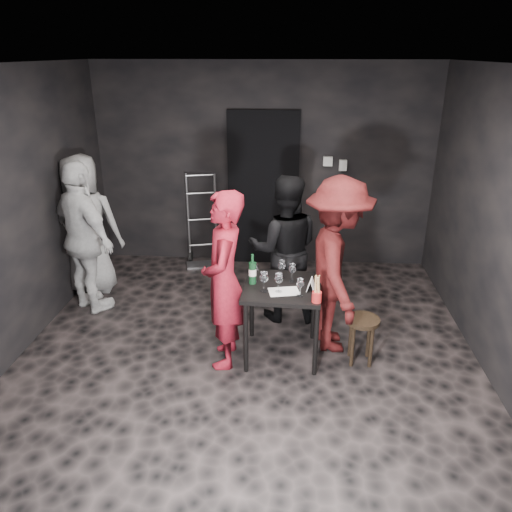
# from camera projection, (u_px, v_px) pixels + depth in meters

# --- Properties ---
(floor) EXTENTS (4.50, 5.00, 0.02)m
(floor) POSITION_uv_depth(u_px,v_px,m) (247.00, 357.00, 4.92)
(floor) COLOR black
(floor) RESTS_ON ground
(ceiling) EXTENTS (4.50, 5.00, 0.02)m
(ceiling) POSITION_uv_depth(u_px,v_px,m) (245.00, 64.00, 3.89)
(ceiling) COLOR silver
(ceiling) RESTS_ON ground
(wall_back) EXTENTS (4.50, 0.04, 2.70)m
(wall_back) POSITION_uv_depth(u_px,v_px,m) (264.00, 167.00, 6.71)
(wall_back) COLOR black
(wall_back) RESTS_ON ground
(wall_front) EXTENTS (4.50, 0.04, 2.70)m
(wall_front) POSITION_uv_depth(u_px,v_px,m) (190.00, 423.00, 2.10)
(wall_front) COLOR black
(wall_front) RESTS_ON ground
(wall_left) EXTENTS (0.04, 5.00, 2.70)m
(wall_left) POSITION_uv_depth(u_px,v_px,m) (1.00, 222.00, 4.56)
(wall_left) COLOR black
(wall_left) RESTS_ON ground
(wall_right) EXTENTS (0.04, 5.00, 2.70)m
(wall_right) POSITION_uv_depth(u_px,v_px,m) (509.00, 235.00, 4.24)
(wall_right) COLOR black
(wall_right) RESTS_ON ground
(doorway) EXTENTS (0.95, 0.10, 2.10)m
(doorway) POSITION_uv_depth(u_px,v_px,m) (263.00, 190.00, 6.76)
(doorway) COLOR black
(doorway) RESTS_ON ground
(wallbox_upper) EXTENTS (0.12, 0.06, 0.12)m
(wallbox_upper) POSITION_uv_depth(u_px,v_px,m) (328.00, 161.00, 6.56)
(wallbox_upper) COLOR #B7B7B2
(wallbox_upper) RESTS_ON wall_back
(wallbox_lower) EXTENTS (0.10, 0.06, 0.14)m
(wallbox_lower) POSITION_uv_depth(u_px,v_px,m) (343.00, 165.00, 6.57)
(wallbox_lower) COLOR #B7B7B2
(wallbox_lower) RESTS_ON wall_back
(hand_truck) EXTENTS (0.43, 0.36, 1.28)m
(hand_truck) POSITION_uv_depth(u_px,v_px,m) (203.00, 248.00, 7.00)
(hand_truck) COLOR #B2B2B7
(hand_truck) RESTS_ON floor
(tasting_table) EXTENTS (0.72, 0.72, 0.75)m
(tasting_table) POSITION_uv_depth(u_px,v_px,m) (282.00, 295.00, 4.73)
(tasting_table) COLOR black
(tasting_table) RESTS_ON floor
(stool) EXTENTS (0.32, 0.32, 0.47)m
(stool) POSITION_uv_depth(u_px,v_px,m) (362.00, 328.00, 4.72)
(stool) COLOR black
(stool) RESTS_ON floor
(server_red) EXTENTS (0.50, 0.73, 1.92)m
(server_red) POSITION_uv_depth(u_px,v_px,m) (224.00, 270.00, 4.52)
(server_red) COLOR maroon
(server_red) RESTS_ON floor
(woman_black) EXTENTS (0.87, 0.50, 1.77)m
(woman_black) POSITION_uv_depth(u_px,v_px,m) (285.00, 243.00, 5.36)
(woman_black) COLOR black
(woman_black) RESTS_ON floor
(man_maroon) EXTENTS (0.73, 1.37, 2.04)m
(man_maroon) POSITION_uv_depth(u_px,v_px,m) (338.00, 252.00, 4.75)
(man_maroon) COLOR #420F0F
(man_maroon) RESTS_ON floor
(bystander_cream) EXTENTS (1.28, 1.15, 2.01)m
(bystander_cream) POSITION_uv_depth(u_px,v_px,m) (83.00, 227.00, 5.47)
(bystander_cream) COLOR silver
(bystander_cream) RESTS_ON floor
(bystander_grey) EXTENTS (0.98, 0.58, 1.95)m
(bystander_grey) POSITION_uv_depth(u_px,v_px,m) (84.00, 216.00, 5.94)
(bystander_grey) COLOR gray
(bystander_grey) RESTS_ON floor
(tasting_mat) EXTENTS (0.31, 0.24, 0.00)m
(tasting_mat) POSITION_uv_depth(u_px,v_px,m) (284.00, 291.00, 4.58)
(tasting_mat) COLOR white
(tasting_mat) RESTS_ON tasting_table
(wine_glass_a) EXTENTS (0.10, 0.10, 0.21)m
(wine_glass_a) POSITION_uv_depth(u_px,v_px,m) (264.00, 281.00, 4.54)
(wine_glass_a) COLOR white
(wine_glass_a) RESTS_ON tasting_table
(wine_glass_b) EXTENTS (0.09, 0.09, 0.20)m
(wine_glass_b) POSITION_uv_depth(u_px,v_px,m) (254.00, 272.00, 4.75)
(wine_glass_b) COLOR white
(wine_glass_b) RESTS_ON tasting_table
(wine_glass_c) EXTENTS (0.09, 0.09, 0.20)m
(wine_glass_c) POSITION_uv_depth(u_px,v_px,m) (282.00, 268.00, 4.82)
(wine_glass_c) COLOR white
(wine_glass_c) RESTS_ON tasting_table
(wine_glass_d) EXTENTS (0.09, 0.09, 0.21)m
(wine_glass_d) POSITION_uv_depth(u_px,v_px,m) (279.00, 282.00, 4.53)
(wine_glass_d) COLOR white
(wine_glass_d) RESTS_ON tasting_table
(wine_glass_e) EXTENTS (0.07, 0.07, 0.19)m
(wine_glass_e) POSITION_uv_depth(u_px,v_px,m) (300.00, 286.00, 4.46)
(wine_glass_e) COLOR white
(wine_glass_e) RESTS_ON tasting_table
(wine_glass_f) EXTENTS (0.09, 0.09, 0.20)m
(wine_glass_f) POSITION_uv_depth(u_px,v_px,m) (292.00, 272.00, 4.74)
(wine_glass_f) COLOR white
(wine_glass_f) RESTS_ON tasting_table
(wine_bottle) EXTENTS (0.07, 0.07, 0.30)m
(wine_bottle) POSITION_uv_depth(u_px,v_px,m) (252.00, 272.00, 4.70)
(wine_bottle) COLOR black
(wine_bottle) RESTS_ON tasting_table
(breadstick_cup) EXTENTS (0.09, 0.09, 0.27)m
(breadstick_cup) POSITION_uv_depth(u_px,v_px,m) (317.00, 289.00, 4.35)
(breadstick_cup) COLOR #B31F20
(breadstick_cup) RESTS_ON tasting_table
(reserved_card) EXTENTS (0.10, 0.15, 0.11)m
(reserved_card) POSITION_uv_depth(u_px,v_px,m) (309.00, 284.00, 4.60)
(reserved_card) COLOR white
(reserved_card) RESTS_ON tasting_table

